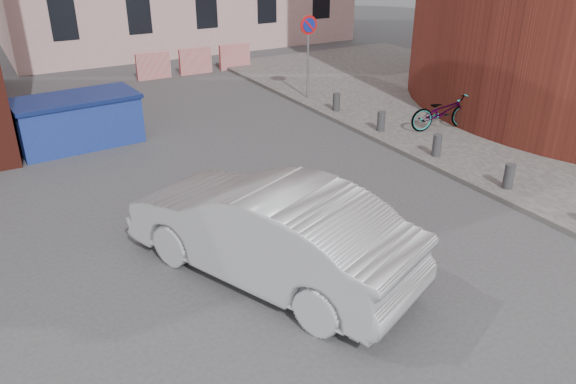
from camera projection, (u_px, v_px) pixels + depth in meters
ground at (299, 305)px, 8.63m from camera, size 120.00×120.00×0.00m
sidewalk at (524, 126)px, 16.24m from camera, size 9.00×24.00×0.12m
no_parking_sign at (308, 40)px, 17.91m from camera, size 0.60×0.09×2.65m
bollards at (437, 145)px, 13.83m from camera, size 0.22×9.02×0.55m
barriers at (195, 61)px, 22.07m from camera, size 4.70×0.18×1.00m
dumpster at (78, 121)px, 14.74m from camera, size 3.25×1.86×1.31m
silver_car at (268, 229)px, 9.06m from camera, size 3.64×5.38×1.68m
bicycle at (442, 112)px, 15.59m from camera, size 2.02×1.04×1.01m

